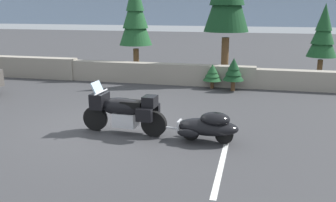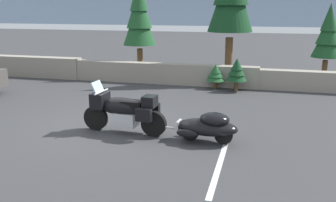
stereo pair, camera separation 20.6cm
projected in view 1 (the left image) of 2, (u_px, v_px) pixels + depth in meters
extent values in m
plane|color=#38383A|center=(105.00, 127.00, 10.13)|extent=(80.00, 80.00, 0.00)
cube|color=gray|center=(161.00, 73.00, 15.75)|extent=(8.00, 0.50, 0.87)
cylinder|color=black|center=(95.00, 118.00, 9.77)|extent=(0.67, 0.18, 0.66)
cylinder|color=black|center=(154.00, 124.00, 9.30)|extent=(0.67, 0.18, 0.66)
cube|color=silver|center=(126.00, 119.00, 9.51)|extent=(0.62, 0.47, 0.36)
ellipsoid|color=black|center=(122.00, 107.00, 9.46)|extent=(1.22, 0.51, 0.48)
cube|color=black|center=(100.00, 101.00, 9.60)|extent=(0.39, 0.54, 0.40)
cube|color=#9EB7C6|center=(97.00, 88.00, 9.53)|extent=(0.21, 0.45, 0.34)
cube|color=black|center=(132.00, 104.00, 9.35)|extent=(0.58, 0.39, 0.16)
cube|color=black|center=(150.00, 101.00, 9.19)|extent=(0.34, 0.42, 0.28)
cube|color=black|center=(144.00, 115.00, 8.99)|extent=(0.41, 0.18, 0.32)
cube|color=black|center=(152.00, 109.00, 9.55)|extent=(0.41, 0.18, 0.32)
cylinder|color=silver|center=(101.00, 92.00, 9.53)|extent=(0.08, 0.70, 0.04)
cylinder|color=silver|center=(97.00, 109.00, 9.69)|extent=(0.26, 0.08, 0.54)
cylinder|color=black|center=(191.00, 132.00, 9.06)|extent=(0.45, 0.13, 0.44)
cylinder|color=black|center=(224.00, 135.00, 8.83)|extent=(0.45, 0.13, 0.44)
ellipsoid|color=black|center=(208.00, 127.00, 8.90)|extent=(1.54, 0.77, 0.40)
ellipsoid|color=black|center=(215.00, 119.00, 8.80)|extent=(0.75, 0.60, 0.32)
cube|color=silver|center=(179.00, 125.00, 9.11)|extent=(0.08, 0.32, 0.24)
ellipsoid|color=black|center=(188.00, 133.00, 8.75)|extent=(0.53, 0.17, 0.20)
ellipsoid|color=black|center=(194.00, 125.00, 9.34)|extent=(0.53, 0.17, 0.20)
cylinder|color=silver|center=(164.00, 127.00, 9.24)|extent=(0.70, 0.09, 0.05)
cylinder|color=brown|center=(225.00, 59.00, 16.19)|extent=(0.33, 0.33, 1.92)
cylinder|color=brown|center=(136.00, 63.00, 17.18)|extent=(0.26, 0.26, 1.33)
cone|color=#1E5128|center=(135.00, 22.00, 16.71)|extent=(1.51, 1.51, 2.10)
cone|color=#1E5128|center=(135.00, 7.00, 16.56)|extent=(1.17, 1.17, 1.84)
cylinder|color=brown|center=(319.00, 71.00, 16.14)|extent=(0.22, 0.22, 0.98)
cone|color=#194723|center=(323.00, 39.00, 15.80)|extent=(1.26, 1.26, 1.54)
cone|color=#194723|center=(324.00, 28.00, 15.68)|extent=(0.97, 0.97, 1.35)
cone|color=#194723|center=(325.00, 17.00, 15.57)|extent=(0.69, 0.69, 1.16)
cylinder|color=brown|center=(233.00, 86.00, 14.44)|extent=(0.16, 0.16, 0.37)
cone|color=#143D1E|center=(233.00, 73.00, 14.31)|extent=(0.83, 0.83, 0.59)
cone|color=#143D1E|center=(234.00, 68.00, 14.26)|extent=(0.64, 0.64, 0.52)
cone|color=#143D1E|center=(234.00, 64.00, 14.22)|extent=(0.46, 0.46, 0.44)
cylinder|color=brown|center=(212.00, 85.00, 14.90)|extent=(0.15, 0.15, 0.28)
cone|color=#1E5128|center=(212.00, 75.00, 14.80)|extent=(0.76, 0.76, 0.45)
cone|color=#1E5128|center=(213.00, 72.00, 14.76)|extent=(0.59, 0.59, 0.39)
cone|color=#1E5128|center=(213.00, 68.00, 14.73)|extent=(0.42, 0.42, 0.34)
cube|color=silver|center=(223.00, 159.00, 7.96)|extent=(0.12, 3.60, 0.01)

